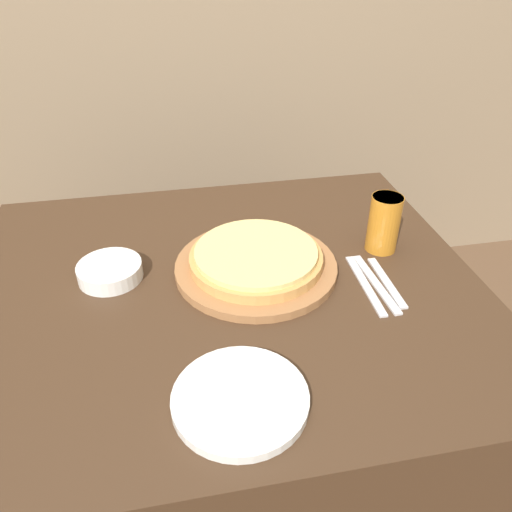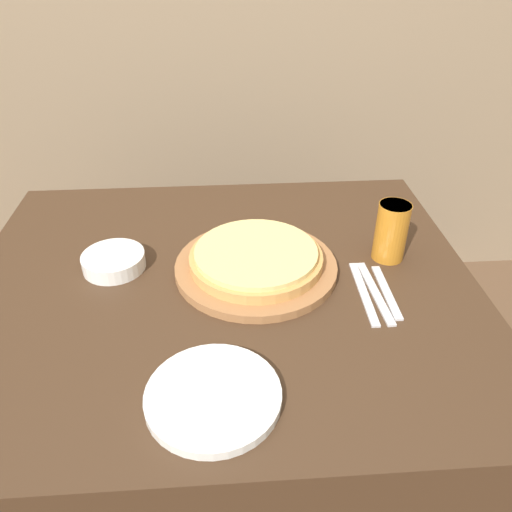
{
  "view_description": "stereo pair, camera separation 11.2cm",
  "coord_description": "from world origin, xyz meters",
  "px_view_note": "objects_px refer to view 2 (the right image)",
  "views": [
    {
      "loc": [
        -0.1,
        -0.88,
        1.39
      ],
      "look_at": [
        0.08,
        0.03,
        0.76
      ],
      "focal_mm": 35.0,
      "sensor_mm": 36.0,
      "label": 1
    },
    {
      "loc": [
        0.01,
        -0.89,
        1.39
      ],
      "look_at": [
        0.08,
        0.03,
        0.76
      ],
      "focal_mm": 35.0,
      "sensor_mm": 36.0,
      "label": 2
    }
  ],
  "objects_px": {
    "beer_glass": "(392,229)",
    "fork": "(364,293)",
    "side_bowl": "(114,261)",
    "spoon": "(386,292)",
    "dinner_plate": "(213,396)",
    "pizza_on_board": "(256,262)",
    "dinner_knife": "(375,292)"
  },
  "relations": [
    {
      "from": "dinner_plate",
      "to": "dinner_knife",
      "type": "xyz_separation_m",
      "value": [
        0.35,
        0.26,
        -0.01
      ]
    },
    {
      "from": "beer_glass",
      "to": "side_bowl",
      "type": "xyz_separation_m",
      "value": [
        -0.64,
        0.0,
        -0.06
      ]
    },
    {
      "from": "dinner_plate",
      "to": "spoon",
      "type": "xyz_separation_m",
      "value": [
        0.37,
        0.26,
        -0.01
      ]
    },
    {
      "from": "side_bowl",
      "to": "spoon",
      "type": "distance_m",
      "value": 0.62
    },
    {
      "from": "dinner_knife",
      "to": "side_bowl",
      "type": "bearing_deg",
      "value": 166.68
    },
    {
      "from": "beer_glass",
      "to": "dinner_knife",
      "type": "height_order",
      "value": "beer_glass"
    },
    {
      "from": "fork",
      "to": "beer_glass",
      "type": "bearing_deg",
      "value": 56.26
    },
    {
      "from": "dinner_knife",
      "to": "spoon",
      "type": "bearing_deg",
      "value": 0.0
    },
    {
      "from": "pizza_on_board",
      "to": "spoon",
      "type": "distance_m",
      "value": 0.29
    },
    {
      "from": "pizza_on_board",
      "to": "dinner_plate",
      "type": "xyz_separation_m",
      "value": [
        -0.1,
        -0.37,
        -0.02
      ]
    },
    {
      "from": "side_bowl",
      "to": "fork",
      "type": "xyz_separation_m",
      "value": [
        0.55,
        -0.14,
        -0.02
      ]
    },
    {
      "from": "pizza_on_board",
      "to": "fork",
      "type": "height_order",
      "value": "pizza_on_board"
    },
    {
      "from": "beer_glass",
      "to": "fork",
      "type": "xyz_separation_m",
      "value": [
        -0.09,
        -0.14,
        -0.07
      ]
    },
    {
      "from": "dinner_plate",
      "to": "side_bowl",
      "type": "bearing_deg",
      "value": 119.64
    },
    {
      "from": "beer_glass",
      "to": "dinner_plate",
      "type": "height_order",
      "value": "beer_glass"
    },
    {
      "from": "beer_glass",
      "to": "spoon",
      "type": "bearing_deg",
      "value": -106.67
    },
    {
      "from": "beer_glass",
      "to": "side_bowl",
      "type": "distance_m",
      "value": 0.64
    },
    {
      "from": "beer_glass",
      "to": "fork",
      "type": "height_order",
      "value": "beer_glass"
    },
    {
      "from": "side_bowl",
      "to": "beer_glass",
      "type": "bearing_deg",
      "value": -0.05
    },
    {
      "from": "beer_glass",
      "to": "side_bowl",
      "type": "bearing_deg",
      "value": 179.95
    },
    {
      "from": "beer_glass",
      "to": "spoon",
      "type": "relative_size",
      "value": 0.76
    },
    {
      "from": "pizza_on_board",
      "to": "beer_glass",
      "type": "xyz_separation_m",
      "value": [
        0.32,
        0.03,
        0.05
      ]
    },
    {
      "from": "side_bowl",
      "to": "fork",
      "type": "height_order",
      "value": "side_bowl"
    },
    {
      "from": "fork",
      "to": "spoon",
      "type": "relative_size",
      "value": 1.18
    },
    {
      "from": "dinner_knife",
      "to": "beer_glass",
      "type": "bearing_deg",
      "value": 64.19
    },
    {
      "from": "spoon",
      "to": "fork",
      "type": "bearing_deg",
      "value": 180.0
    },
    {
      "from": "beer_glass",
      "to": "dinner_knife",
      "type": "relative_size",
      "value": 0.65
    },
    {
      "from": "side_bowl",
      "to": "spoon",
      "type": "relative_size",
      "value": 0.78
    },
    {
      "from": "dinner_plate",
      "to": "dinner_knife",
      "type": "relative_size",
      "value": 1.06
    },
    {
      "from": "pizza_on_board",
      "to": "beer_glass",
      "type": "relative_size",
      "value": 2.62
    },
    {
      "from": "dinner_plate",
      "to": "fork",
      "type": "xyz_separation_m",
      "value": [
        0.32,
        0.26,
        -0.01
      ]
    },
    {
      "from": "pizza_on_board",
      "to": "spoon",
      "type": "height_order",
      "value": "pizza_on_board"
    }
  ]
}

